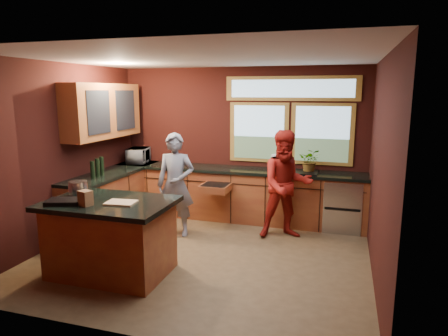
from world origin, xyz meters
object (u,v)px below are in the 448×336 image
at_px(island, 111,237).
at_px(stock_pot, 78,188).
at_px(person_red, 286,185).
at_px(cutting_board, 121,203).
at_px(person_grey, 176,185).

distance_m(island, stock_pot, 0.80).
relative_size(person_red, stock_pot, 7.06).
xyz_separation_m(person_red, stock_pot, (-2.46, -1.77, 0.19)).
xyz_separation_m(island, person_red, (1.91, 1.92, 0.37)).
distance_m(person_red, stock_pot, 3.04).
xyz_separation_m(island, stock_pot, (-0.55, 0.15, 0.56)).
bearing_deg(stock_pot, cutting_board, -14.93).
bearing_deg(cutting_board, person_grey, 89.18).
bearing_deg(cutting_board, person_red, 49.04).
relative_size(island, person_grey, 0.94).
height_order(person_red, stock_pot, person_red).
bearing_deg(person_grey, cutting_board, -99.73).
relative_size(island, stock_pot, 6.46).
bearing_deg(stock_pot, person_grey, 60.57).
xyz_separation_m(person_grey, cutting_board, (-0.02, -1.57, 0.13)).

